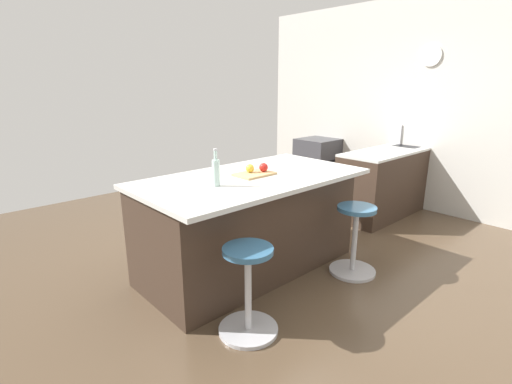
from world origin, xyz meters
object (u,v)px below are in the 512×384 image
object	(u,v)px
kitchen_island	(249,222)
apple_yellow	(250,168)
oven_range	(317,164)
apple_red	(264,167)
stool_middle	(248,293)
stool_by_window	(354,242)
cutting_board	(254,174)
water_bottle	(216,172)

from	to	relation	value
kitchen_island	apple_yellow	xyz separation A→B (m)	(-0.03, -0.01, 0.53)
oven_range	apple_red	size ratio (longest dim) A/B	10.40
kitchen_island	apple_yellow	size ratio (longest dim) A/B	26.92
stool_middle	stool_by_window	bearing A→B (deg)	180.00
oven_range	kitchen_island	world-z (taller)	kitchen_island
oven_range	cutting_board	size ratio (longest dim) A/B	2.40
stool_by_window	water_bottle	world-z (taller)	water_bottle
stool_middle	cutting_board	size ratio (longest dim) A/B	1.86
oven_range	stool_by_window	distance (m)	3.00
oven_range	stool_by_window	bearing A→B (deg)	45.47
oven_range	apple_red	world-z (taller)	apple_red
apple_red	water_bottle	size ratio (longest dim) A/B	0.27
kitchen_island	water_bottle	world-z (taller)	water_bottle
kitchen_island	water_bottle	xyz separation A→B (m)	(0.45, 0.10, 0.59)
stool_middle	apple_red	world-z (taller)	apple_red
stool_middle	water_bottle	distance (m)	1.01
apple_yellow	stool_middle	bearing A→B (deg)	47.48
water_bottle	stool_middle	bearing A→B (deg)	71.10
kitchen_island	cutting_board	distance (m)	0.48
apple_yellow	apple_red	world-z (taller)	apple_red
stool_by_window	apple_red	xyz separation A→B (m)	(0.53, -0.70, 0.69)
stool_by_window	water_bottle	xyz separation A→B (m)	(1.12, -0.64, 0.75)
stool_middle	water_bottle	xyz separation A→B (m)	(-0.22, -0.64, 0.75)
apple_yellow	water_bottle	bearing A→B (deg)	13.77
kitchen_island	stool_by_window	size ratio (longest dim) A/B	3.17
stool_by_window	stool_middle	size ratio (longest dim) A/B	1.00
cutting_board	apple_red	distance (m)	0.11
stool_middle	kitchen_island	bearing A→B (deg)	-131.97
apple_yellow	apple_red	xyz separation A→B (m)	(-0.11, 0.06, 0.00)
oven_range	stool_middle	bearing A→B (deg)	31.81
oven_range	water_bottle	size ratio (longest dim) A/B	2.77
oven_range	stool_middle	world-z (taller)	oven_range
kitchen_island	stool_middle	distance (m)	1.02
kitchen_island	stool_by_window	bearing A→B (deg)	131.97
cutting_board	water_bottle	distance (m)	0.51
cutting_board	stool_by_window	bearing A→B (deg)	131.47
stool_by_window	cutting_board	bearing A→B (deg)	-48.53
kitchen_island	apple_yellow	distance (m)	0.53
kitchen_island	apple_yellow	bearing A→B (deg)	-151.85
cutting_board	oven_range	bearing A→B (deg)	-152.52
stool_by_window	oven_range	bearing A→B (deg)	-134.53
stool_by_window	kitchen_island	bearing A→B (deg)	-48.03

